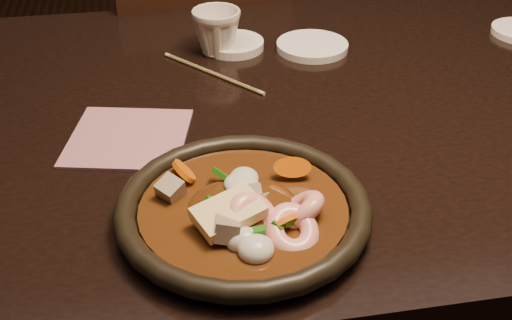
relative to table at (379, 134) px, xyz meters
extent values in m
cube|color=black|center=(0.00, 0.00, 0.06)|extent=(1.60, 0.90, 0.04)
cylinder|color=black|center=(-0.72, 0.37, -0.32)|extent=(0.06, 0.06, 0.71)
cube|color=black|center=(-0.25, 0.63, -0.27)|extent=(0.42, 0.42, 0.04)
cylinder|color=black|center=(-0.11, 0.80, -0.48)|extent=(0.03, 0.03, 0.39)
cylinder|color=black|center=(-0.08, 0.48, -0.48)|extent=(0.03, 0.03, 0.39)
cylinder|color=black|center=(-0.42, 0.77, -0.48)|extent=(0.03, 0.03, 0.39)
cylinder|color=black|center=(-0.40, 0.45, -0.48)|extent=(0.03, 0.03, 0.39)
cube|color=black|center=(-0.24, 0.45, -0.04)|extent=(0.38, 0.06, 0.41)
cylinder|color=black|center=(-0.28, -0.28, 0.08)|extent=(0.28, 0.28, 0.01)
torus|color=black|center=(-0.28, -0.28, 0.10)|extent=(0.30, 0.30, 0.03)
cylinder|color=#3E1F0B|center=(-0.28, -0.28, 0.09)|extent=(0.25, 0.25, 0.01)
ellipsoid|color=#3E1F0B|center=(-0.28, -0.28, 0.09)|extent=(0.14, 0.13, 0.04)
torus|color=#FFB0A1|center=(-0.27, -0.32, 0.11)|extent=(0.08, 0.08, 0.05)
torus|color=#FFB0A1|center=(-0.21, -0.30, 0.10)|extent=(0.08, 0.08, 0.06)
torus|color=#FFB0A1|center=(-0.23, -0.34, 0.10)|extent=(0.06, 0.07, 0.04)
cube|color=gray|center=(-0.26, -0.28, 0.10)|extent=(0.04, 0.04, 0.04)
cube|color=gray|center=(-0.30, -0.33, 0.11)|extent=(0.03, 0.03, 0.03)
cube|color=gray|center=(-0.36, -0.24, 0.11)|extent=(0.04, 0.04, 0.03)
cube|color=gray|center=(-0.27, -0.28, 0.11)|extent=(0.03, 0.03, 0.03)
cube|color=gray|center=(-0.28, -0.28, 0.10)|extent=(0.04, 0.04, 0.03)
cylinder|color=#DD5D06|center=(-0.29, -0.30, 0.10)|extent=(0.06, 0.05, 0.04)
cylinder|color=#DD5D06|center=(-0.27, -0.28, 0.11)|extent=(0.06, 0.05, 0.04)
cylinder|color=#DD5D06|center=(-0.23, -0.33, 0.10)|extent=(0.06, 0.05, 0.04)
cylinder|color=#DD5D06|center=(-0.34, -0.21, 0.11)|extent=(0.05, 0.06, 0.04)
cylinder|color=#DD5D06|center=(-0.21, -0.23, 0.11)|extent=(0.05, 0.04, 0.04)
cube|color=#226813|center=(-0.29, -0.23, 0.11)|extent=(0.04, 0.03, 0.03)
cube|color=#226813|center=(-0.30, -0.29, 0.11)|extent=(0.04, 0.02, 0.03)
cube|color=#226813|center=(-0.28, -0.28, 0.11)|extent=(0.03, 0.05, 0.01)
cube|color=#226813|center=(-0.24, -0.32, 0.10)|extent=(0.04, 0.04, 0.02)
cube|color=#226813|center=(-0.22, -0.32, 0.10)|extent=(0.04, 0.01, 0.03)
cube|color=#226813|center=(-0.28, -0.34, 0.11)|extent=(0.04, 0.02, 0.02)
cube|color=#226813|center=(-0.22, -0.32, 0.11)|extent=(0.04, 0.03, 0.01)
ellipsoid|color=beige|center=(-0.27, -0.36, 0.10)|extent=(0.04, 0.04, 0.03)
ellipsoid|color=beige|center=(-0.28, -0.34, 0.10)|extent=(0.04, 0.03, 0.03)
ellipsoid|color=beige|center=(-0.27, -0.24, 0.11)|extent=(0.04, 0.04, 0.02)
ellipsoid|color=beige|center=(-0.27, -0.28, 0.10)|extent=(0.05, 0.04, 0.02)
ellipsoid|color=beige|center=(-0.27, -0.28, 0.11)|extent=(0.05, 0.03, 0.02)
ellipsoid|color=beige|center=(-0.27, -0.25, 0.11)|extent=(0.04, 0.04, 0.02)
cube|color=#F9E195|center=(-0.30, -0.31, 0.12)|extent=(0.09, 0.08, 0.03)
cylinder|color=white|center=(-0.21, 0.22, 0.08)|extent=(0.11, 0.11, 0.02)
cylinder|color=white|center=(-0.07, 0.19, 0.08)|extent=(0.13, 0.13, 0.01)
imported|color=beige|center=(-0.25, 0.20, 0.12)|extent=(0.10, 0.09, 0.09)
cylinder|color=tan|center=(-0.26, 0.11, 0.08)|extent=(0.14, 0.17, 0.01)
cylinder|color=tan|center=(-0.27, 0.12, 0.08)|extent=(0.14, 0.17, 0.01)
cube|color=#A3646D|center=(-0.41, -0.07, 0.08)|extent=(0.20, 0.20, 0.00)
camera|label=1|loc=(-0.36, -0.87, 0.56)|focal=45.00mm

